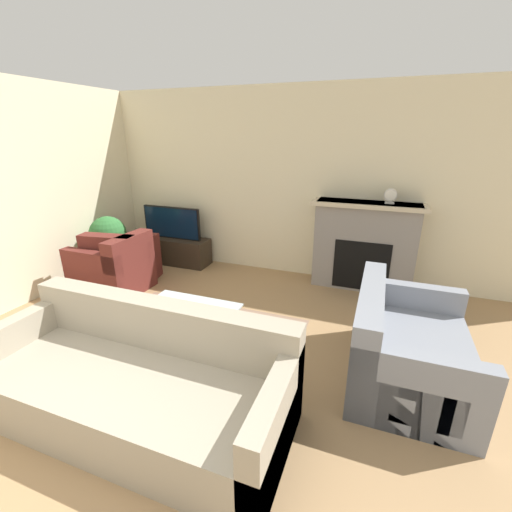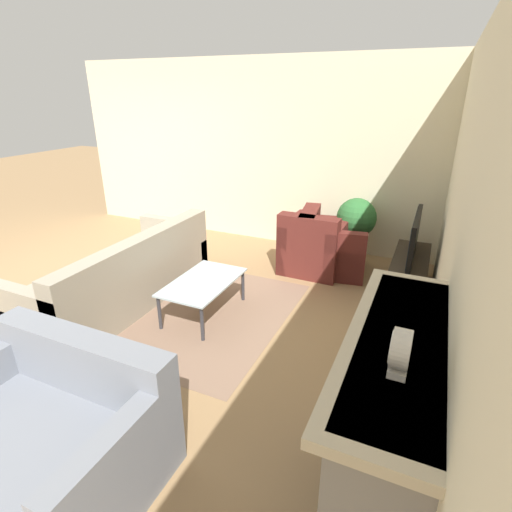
% 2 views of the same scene
% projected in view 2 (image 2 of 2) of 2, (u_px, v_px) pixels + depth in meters
% --- Properties ---
extents(ground_plane, '(20.00, 20.00, 0.00)m').
position_uv_depth(ground_plane, '(52.00, 281.00, 5.06)').
color(ground_plane, '#9E7A51').
extents(wall_back, '(8.11, 0.06, 2.70)m').
position_uv_depth(wall_back, '(458.00, 225.00, 2.86)').
color(wall_back, beige).
rests_on(wall_back, ground_plane).
extents(wall_left, '(0.06, 7.40, 2.70)m').
position_uv_depth(wall_left, '(289.00, 155.00, 5.88)').
color(wall_left, beige).
rests_on(wall_left, ground_plane).
extents(area_rug, '(2.16, 1.78, 0.00)m').
position_uv_depth(area_rug, '(202.00, 312.00, 4.35)').
color(area_rug, '#896B56').
rests_on(area_rug, ground_plane).
extents(fireplace, '(1.44, 0.43, 1.21)m').
position_uv_depth(fireplace, '(386.00, 435.00, 2.02)').
color(fireplace, gray).
rests_on(fireplace, ground_plane).
extents(tv_stand, '(1.21, 0.40, 0.43)m').
position_uv_depth(tv_stand, '(409.00, 274.00, 4.74)').
color(tv_stand, '#2D2319').
rests_on(tv_stand, ground_plane).
extents(tv, '(1.01, 0.06, 0.52)m').
position_uv_depth(tv, '(414.00, 237.00, 4.56)').
color(tv, black).
rests_on(tv, tv_stand).
extents(couch_sectional, '(2.35, 0.96, 0.82)m').
position_uv_depth(couch_sectional, '(121.00, 278.00, 4.48)').
color(couch_sectional, '#9E937F').
rests_on(couch_sectional, ground_plane).
extents(couch_loveseat, '(0.94, 1.36, 0.82)m').
position_uv_depth(couch_loveseat, '(51.00, 436.00, 2.44)').
color(couch_loveseat, gray).
rests_on(couch_loveseat, ground_plane).
extents(armchair_by_window, '(0.90, 0.78, 0.82)m').
position_uv_depth(armchair_by_window, '(314.00, 248.00, 5.31)').
color(armchair_by_window, '#5B231E').
rests_on(armchair_by_window, ground_plane).
extents(armchair_accent, '(0.85, 0.95, 0.82)m').
position_uv_depth(armchair_accent, '(329.00, 250.00, 5.25)').
color(armchair_accent, '#5B231E').
rests_on(armchair_accent, ground_plane).
extents(coffee_table, '(0.96, 0.58, 0.39)m').
position_uv_depth(coffee_table, '(203.00, 284.00, 4.20)').
color(coffee_table, '#333338').
rests_on(coffee_table, ground_plane).
extents(potted_plant, '(0.53, 0.53, 0.91)m').
position_uv_depth(potted_plant, '(356.00, 221.00, 5.39)').
color(potted_plant, beige).
rests_on(potted_plant, ground_plane).
extents(mantel_clock, '(0.16, 0.07, 0.19)m').
position_uv_depth(mantel_clock, '(400.00, 351.00, 1.54)').
color(mantel_clock, beige).
rests_on(mantel_clock, fireplace).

